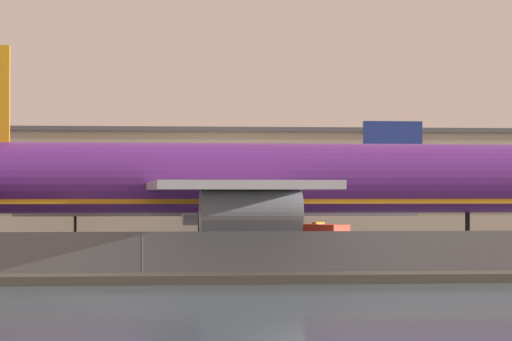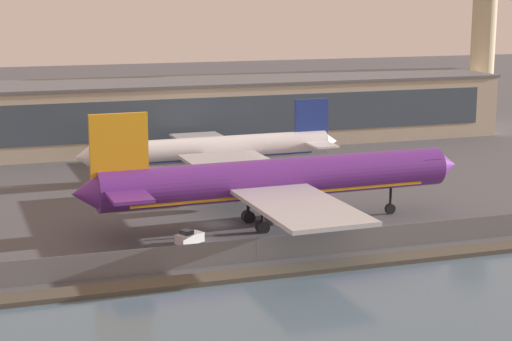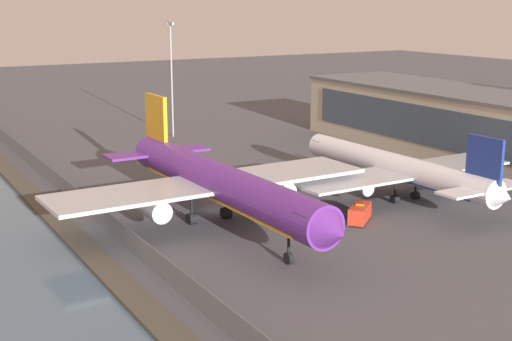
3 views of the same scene
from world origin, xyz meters
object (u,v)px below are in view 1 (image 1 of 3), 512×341
object	(u,v)px
baggage_tug	(59,257)
ops_van	(317,236)
passenger_jet_white	(225,197)
cargo_jet_purple	(238,181)

from	to	relation	value
baggage_tug	ops_van	world-z (taller)	ops_van
passenger_jet_white	ops_van	size ratio (longest dim) A/B	7.97
cargo_jet_purple	passenger_jet_white	world-z (taller)	cargo_jet_purple
ops_van	passenger_jet_white	bearing A→B (deg)	119.93
passenger_jet_white	baggage_tug	xyz separation A→B (m)	(-12.95, -33.70, -3.71)
ops_van	baggage_tug	bearing A→B (deg)	-132.54
cargo_jet_purple	ops_van	world-z (taller)	cargo_jet_purple
passenger_jet_white	baggage_tug	world-z (taller)	passenger_jet_white
passenger_jet_white	ops_van	world-z (taller)	passenger_jet_white
baggage_tug	ops_van	distance (m)	29.41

